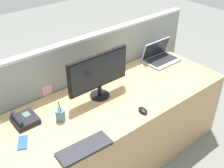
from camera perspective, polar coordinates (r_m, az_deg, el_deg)
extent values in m
plane|color=slate|center=(2.94, 0.64, -14.29)|extent=(10.00, 10.00, 0.00)
cube|color=tan|center=(2.69, 0.68, -9.07)|extent=(2.18, 0.82, 0.72)
cube|color=gray|center=(2.85, -5.10, -1.28)|extent=(2.63, 0.06, 1.13)
cube|color=#B7BAC1|center=(2.57, -5.73, 9.37)|extent=(2.63, 0.07, 0.02)
cube|color=pink|center=(2.53, -13.19, -1.32)|extent=(0.09, 0.01, 0.10)
cube|color=yellow|center=(2.75, -2.72, 3.90)|extent=(0.07, 0.01, 0.10)
cylinder|color=black|center=(2.48, -2.53, -2.33)|extent=(0.18, 0.18, 0.02)
cylinder|color=black|center=(2.45, -2.56, -1.24)|extent=(0.04, 0.04, 0.10)
cube|color=black|center=(2.36, -2.85, 2.71)|extent=(0.60, 0.03, 0.31)
cube|color=black|center=(2.34, -2.62, 2.56)|extent=(0.57, 0.01, 0.28)
cube|color=#9EA0A8|center=(3.08, 10.21, 4.75)|extent=(0.38, 0.26, 0.02)
cube|color=black|center=(3.08, 10.09, 5.00)|extent=(0.34, 0.19, 0.00)
cube|color=#9EA0A8|center=(3.09, 8.97, 7.23)|extent=(0.38, 0.06, 0.20)
cube|color=black|center=(3.09, 9.09, 7.14)|extent=(0.35, 0.05, 0.18)
cube|color=black|center=(2.30, -17.39, -7.00)|extent=(0.18, 0.19, 0.05)
cube|color=#4C6B5B|center=(2.30, -17.23, -6.01)|extent=(0.05, 0.07, 0.01)
cylinder|color=black|center=(2.26, -18.99, -6.80)|extent=(0.04, 0.17, 0.04)
cube|color=#232328|center=(1.99, -5.66, -13.05)|extent=(0.40, 0.17, 0.02)
ellipsoid|color=black|center=(2.31, 6.38, -5.41)|extent=(0.08, 0.11, 0.03)
cylinder|color=#4C7093|center=(2.23, -10.56, -6.31)|extent=(0.07, 0.07, 0.09)
cylinder|color=black|center=(2.18, -10.54, -5.18)|extent=(0.02, 0.03, 0.15)
cylinder|color=#238438|center=(2.19, -10.85, -5.44)|extent=(0.02, 0.02, 0.12)
cube|color=blue|center=(2.13, -17.87, -11.37)|extent=(0.12, 0.16, 0.01)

